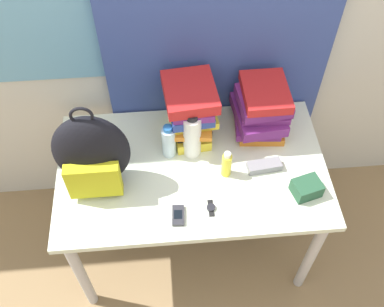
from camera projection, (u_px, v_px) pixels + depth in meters
ground_plane at (198, 301)px, 2.34m from camera, size 12.00×12.00×0.00m
wall_back at (182, 1)px, 1.83m from camera, size 6.00×0.06×2.50m
curtain_blue at (221, 7)px, 1.80m from camera, size 1.02×0.04×2.50m
desk at (192, 178)px, 2.07m from camera, size 1.20×0.71×0.70m
backpack at (92, 154)px, 1.80m from camera, size 0.31×0.19×0.45m
book_stack_left at (191, 109)px, 2.00m from camera, size 0.24×0.29×0.30m
book_stack_center at (261, 109)px, 2.03m from camera, size 0.25×0.29×0.26m
water_bottle at (169, 141)px, 1.98m from camera, size 0.06×0.06×0.18m
sports_bottle at (192, 135)px, 1.95m from camera, size 0.08×0.08×0.25m
sunscreen_bottle at (227, 164)px, 1.92m from camera, size 0.04×0.04×0.15m
cell_phone at (178, 215)px, 1.84m from camera, size 0.05×0.10×0.02m
sunglasses_case at (264, 166)px, 1.98m from camera, size 0.16×0.07×0.04m
camera_pouch at (307, 188)px, 1.89m from camera, size 0.13×0.12×0.07m
wristwatch at (211, 208)px, 1.86m from camera, size 0.04×0.08×0.01m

